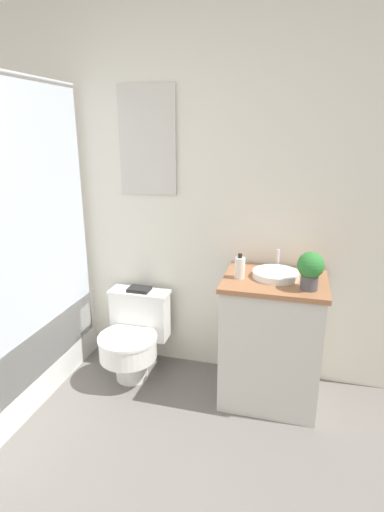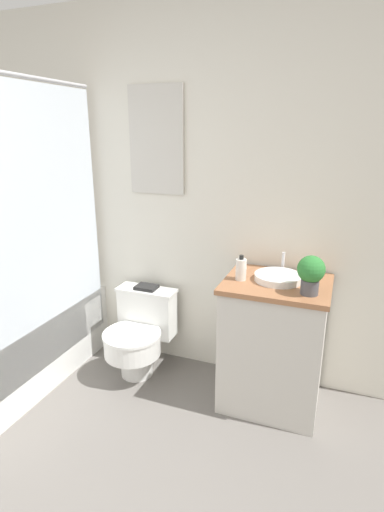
% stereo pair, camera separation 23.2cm
% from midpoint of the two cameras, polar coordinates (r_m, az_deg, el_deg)
% --- Properties ---
extents(wall_back, '(3.36, 0.07, 2.50)m').
position_cam_midpoint_polar(wall_back, '(2.83, -7.60, 8.62)').
color(wall_back, silver).
rests_on(wall_back, ground_plane).
extents(toilet, '(0.43, 0.53, 0.59)m').
position_cam_midpoint_polar(toilet, '(2.91, -10.61, -11.15)').
color(toilet, white).
rests_on(toilet, ground_plane).
extents(vanity, '(0.62, 0.52, 0.83)m').
position_cam_midpoint_polar(vanity, '(2.61, 8.73, -11.75)').
color(vanity, beige).
rests_on(vanity, ground_plane).
extents(sink, '(0.28, 0.32, 0.13)m').
position_cam_midpoint_polar(sink, '(2.46, 9.25, -2.62)').
color(sink, white).
rests_on(sink, vanity).
extents(soap_bottle, '(0.06, 0.06, 0.15)m').
position_cam_midpoint_polar(soap_bottle, '(2.41, 4.11, -1.70)').
color(soap_bottle, silver).
rests_on(soap_bottle, vanity).
extents(potted_plant, '(0.15, 0.15, 0.22)m').
position_cam_midpoint_polar(potted_plant, '(2.27, 13.80, -1.79)').
color(potted_plant, '#4C4C51').
rests_on(potted_plant, vanity).
extents(book_on_tank, '(0.15, 0.12, 0.02)m').
position_cam_midpoint_polar(book_on_tank, '(2.89, -9.83, -4.73)').
color(book_on_tank, black).
rests_on(book_on_tank, toilet).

